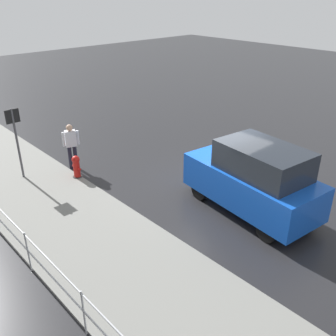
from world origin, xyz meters
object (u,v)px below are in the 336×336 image
(fire_hydrant, at_px, (77,167))
(sign_post, at_px, (16,133))
(moving_hatchback, at_px, (254,179))
(pedestrian, at_px, (71,143))

(fire_hydrant, height_order, sign_post, sign_post)
(moving_hatchback, distance_m, pedestrian, 6.32)
(pedestrian, relative_size, sign_post, 0.68)
(fire_hydrant, relative_size, pedestrian, 0.50)
(pedestrian, distance_m, sign_post, 1.80)
(moving_hatchback, bearing_deg, pedestrian, 21.15)
(fire_hydrant, xyz_separation_m, sign_post, (1.23, 1.32, 1.18))
(moving_hatchback, relative_size, fire_hydrant, 5.08)
(fire_hydrant, bearing_deg, sign_post, 47.03)
(sign_post, bearing_deg, moving_hatchback, -148.64)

